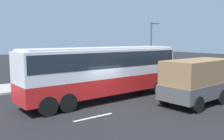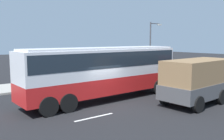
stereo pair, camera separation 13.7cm
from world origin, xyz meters
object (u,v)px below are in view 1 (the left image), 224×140
(pedestrian_near_curb, at_px, (51,74))
(street_lamp, at_px, (152,44))
(cargo_truck, at_px, (207,78))
(coach_bus, at_px, (104,68))

(pedestrian_near_curb, bearing_deg, street_lamp, -11.59)
(cargo_truck, bearing_deg, street_lamp, 57.89)
(coach_bus, distance_m, street_lamp, 12.81)
(cargo_truck, bearing_deg, coach_bus, 136.56)
(coach_bus, height_order, pedestrian_near_curb, coach_bus)
(cargo_truck, height_order, pedestrian_near_curb, cargo_truck)
(pedestrian_near_curb, bearing_deg, coach_bus, -90.11)
(street_lamp, bearing_deg, cargo_truck, -118.44)
(coach_bus, xyz_separation_m, cargo_truck, (5.30, -4.41, -0.66))
(coach_bus, distance_m, cargo_truck, 6.92)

